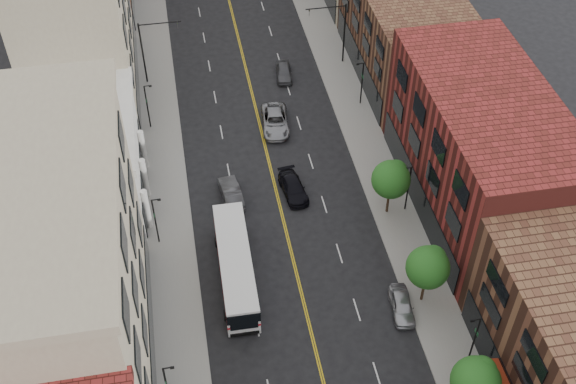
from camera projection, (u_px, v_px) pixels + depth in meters
sidewalk_left at (164, 158)px, 70.03m from camera, size 4.00×110.00×0.15m
sidewalk_right at (363, 134)px, 72.63m from camera, size 4.00×110.00×0.15m
bldg_l_tanoffice at (60, 286)px, 47.36m from camera, size 10.00×22.00×18.00m
bldg_l_white at (81, 163)px, 63.57m from camera, size 10.00×14.00×8.00m
bldg_l_far_a at (75, 15)px, 72.12m from camera, size 10.00×20.00×18.00m
bldg_r_mid at (480, 152)px, 61.64m from camera, size 10.00×22.00×12.00m
bldg_r_far_a at (406, 33)px, 77.19m from camera, size 10.00×20.00×10.00m
tree_r_1 at (477, 380)px, 47.86m from camera, size 3.40×3.40×5.59m
tree_r_2 at (429, 266)px, 54.93m from camera, size 3.40×3.40×5.59m
tree_r_3 at (392, 178)px, 62.00m from camera, size 3.40×3.40×5.59m
lamp_l_2 at (156, 219)px, 60.12m from camera, size 0.81×0.55×5.05m
lamp_l_3 at (147, 104)px, 71.43m from camera, size 0.81×0.55×5.05m
lamp_r_1 at (474, 337)px, 51.65m from camera, size 0.81×0.55×5.05m
lamp_r_2 at (408, 186)px, 62.96m from camera, size 0.81×0.55×5.05m
lamp_r_3 at (362, 81)px, 74.28m from camera, size 0.81×0.55×5.05m
signal_mast_left at (149, 45)px, 76.02m from camera, size 4.49×0.18×7.20m
signal_mast_right at (338, 27)px, 78.68m from camera, size 4.49×0.18×7.20m
city_bus at (235, 265)px, 58.11m from camera, size 2.98×11.73×3.00m
car_parked_far at (402, 305)px, 56.49m from camera, size 2.05×4.24×1.39m
car_lane_behind at (231, 192)px, 65.56m from camera, size 2.07×4.75×1.52m
car_lane_a at (293, 188)px, 66.10m from camera, size 2.49×4.94×1.38m
car_lane_b at (275, 121)px, 73.00m from camera, size 3.14×5.94×1.59m
car_lane_c at (284, 72)px, 79.39m from camera, size 2.08×4.24×1.39m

